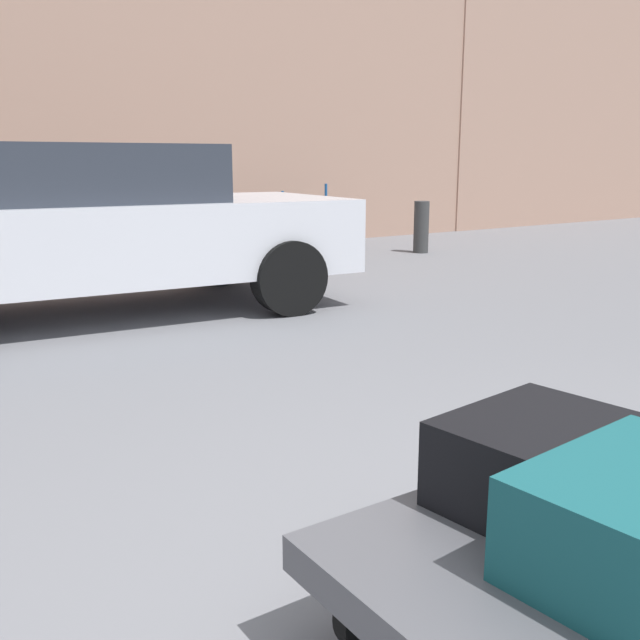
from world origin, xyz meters
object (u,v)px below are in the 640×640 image
at_px(parked_car, 86,225).
at_px(bollard_kerb_near, 241,239).
at_px(suitcase_black_rear_right, 539,461).
at_px(bicycle_leaning, 296,225).
at_px(luggage_cart, 576,560).
at_px(bollard_kerb_mid, 326,234).
at_px(bollard_kerb_far, 421,227).

relative_size(parked_car, bollard_kerb_near, 6.08).
height_order(suitcase_black_rear_right, parked_car, parked_car).
bearing_deg(suitcase_black_rear_right, parked_car, 81.47).
distance_m(parked_car, bicycle_leaning, 4.76).
bearing_deg(suitcase_black_rear_right, bicycle_leaning, 55.63).
relative_size(luggage_cart, parked_car, 0.29).
xyz_separation_m(suitcase_black_rear_right, bollard_kerb_mid, (3.64, 6.37, -0.10)).
relative_size(luggage_cart, bollard_kerb_far, 1.74).
relative_size(suitcase_black_rear_right, bicycle_leaning, 0.32).
distance_m(parked_car, bollard_kerb_mid, 3.84).
distance_m(bollard_kerb_mid, bollard_kerb_far, 1.65).
relative_size(parked_car, bicycle_leaning, 2.66).
xyz_separation_m(parked_car, bollard_kerb_mid, (3.50, 1.52, -0.39)).
relative_size(suitcase_black_rear_right, parked_car, 0.12).
bearing_deg(bicycle_leaning, parked_car, -143.97).
height_order(luggage_cart, suitcase_black_rear_right, suitcase_black_rear_right).
bearing_deg(suitcase_black_rear_right, luggage_cart, -114.76).
bearing_deg(suitcase_black_rear_right, bollard_kerb_near, 62.48).
height_order(luggage_cart, bicycle_leaning, bicycle_leaning).
xyz_separation_m(bollard_kerb_mid, bollard_kerb_far, (1.65, 0.00, 0.00)).
bearing_deg(suitcase_black_rear_right, bollard_kerb_far, 43.46).
distance_m(bollard_kerb_near, bollard_kerb_mid, 1.24).
xyz_separation_m(luggage_cart, bollard_kerb_far, (5.35, 6.55, 0.09)).
bearing_deg(suitcase_black_rear_right, bollard_kerb_mid, 53.41).
bearing_deg(bollard_kerb_far, bollard_kerb_near, 180.00).
bearing_deg(bollard_kerb_mid, bicycle_leaning, 74.90).
bearing_deg(parked_car, bollard_kerb_far, 16.49).
relative_size(bollard_kerb_near, bollard_kerb_mid, 1.00).
height_order(bollard_kerb_mid, bollard_kerb_far, same).
height_order(suitcase_black_rear_right, bollard_kerb_near, bollard_kerb_near).
relative_size(luggage_cart, bollard_kerb_near, 1.74).
distance_m(bicycle_leaning, bollard_kerb_near, 2.03).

